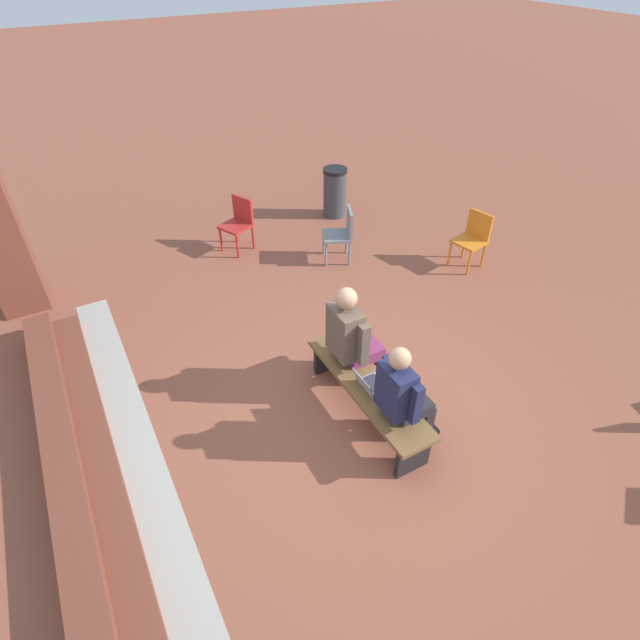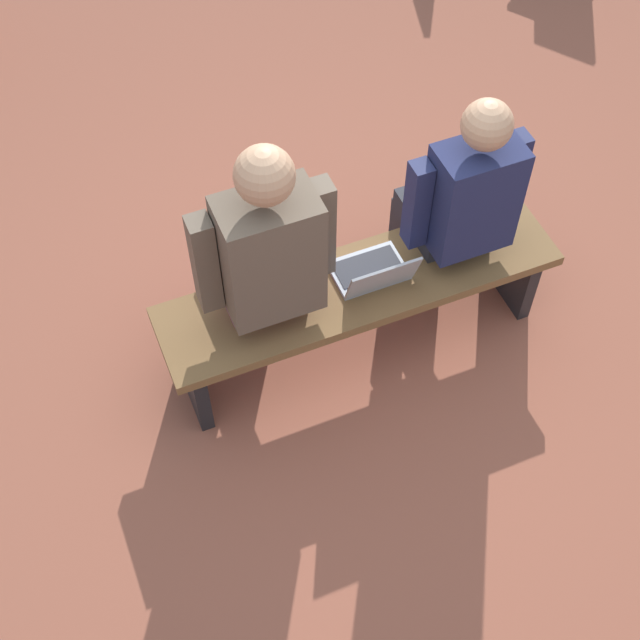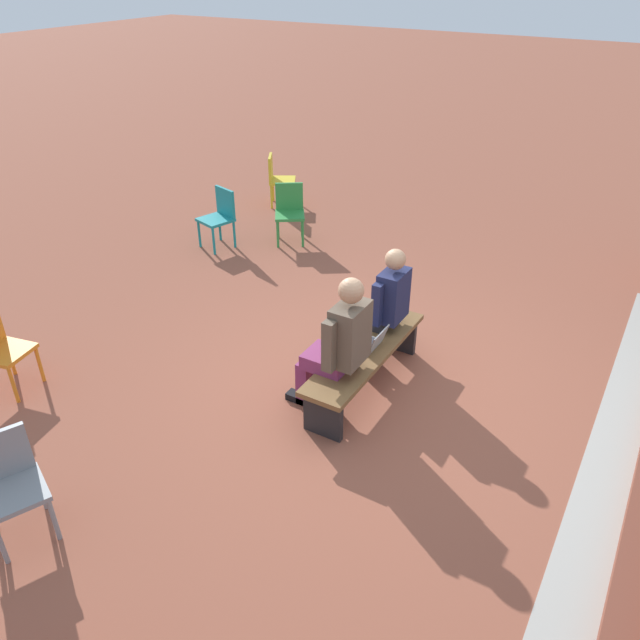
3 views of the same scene
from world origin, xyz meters
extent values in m
plane|color=brown|center=(0.00, 0.00, 0.00)|extent=(60.00, 60.00, 0.00)
cube|color=#A8A399|center=(0.06, 2.23, 0.00)|extent=(7.04, 0.40, 0.01)
cube|color=brown|center=(0.06, 2.73, 0.07)|extent=(6.24, 0.60, 0.15)
cube|color=brown|center=(0.06, 2.88, 0.22)|extent=(6.24, 0.30, 0.15)
cube|color=brown|center=(0.06, -0.03, 0.42)|extent=(1.80, 0.44, 0.05)
cube|color=black|center=(-0.74, -0.03, 0.20)|extent=(0.06, 0.37, 0.40)
cube|color=black|center=(0.86, -0.03, 0.20)|extent=(0.06, 0.37, 0.40)
cube|color=#232328|center=(-0.42, -0.20, 0.51)|extent=(0.31, 0.37, 0.13)
cube|color=#232328|center=(-0.50, -0.38, 0.23)|extent=(0.10, 0.11, 0.45)
cube|color=black|center=(-0.50, -0.44, 0.03)|extent=(0.10, 0.22, 0.06)
cube|color=#232328|center=(-0.33, -0.38, 0.23)|extent=(0.10, 0.11, 0.45)
cube|color=black|center=(-0.33, -0.44, 0.03)|extent=(0.10, 0.22, 0.06)
cube|color=#1E2347|center=(-0.42, 0.01, 0.83)|extent=(0.35, 0.22, 0.52)
cube|color=maroon|center=(-0.42, -0.11, 0.79)|extent=(0.05, 0.01, 0.31)
cube|color=#1E2347|center=(-0.64, -0.06, 0.81)|extent=(0.08, 0.09, 0.44)
cube|color=#1E2347|center=(-0.20, -0.06, 0.81)|extent=(0.08, 0.09, 0.44)
sphere|color=tan|center=(-0.42, 0.01, 1.21)|extent=(0.20, 0.20, 0.20)
cube|color=#7F2D5B|center=(0.47, -0.21, 0.51)|extent=(0.34, 0.40, 0.14)
cube|color=#7F2D5B|center=(0.38, -0.42, 0.23)|extent=(0.11, 0.12, 0.45)
cube|color=black|center=(0.38, -0.48, 0.04)|extent=(0.11, 0.24, 0.07)
cube|color=#7F2D5B|center=(0.56, -0.42, 0.23)|extent=(0.11, 0.12, 0.45)
cube|color=black|center=(0.56, -0.48, 0.04)|extent=(0.11, 0.24, 0.07)
cube|color=brown|center=(0.47, 0.01, 0.86)|extent=(0.38, 0.24, 0.57)
cube|color=brown|center=(0.23, -0.06, 0.84)|extent=(0.09, 0.10, 0.48)
cube|color=brown|center=(0.71, -0.06, 0.84)|extent=(0.09, 0.10, 0.48)
sphere|color=tan|center=(0.47, 0.01, 1.29)|extent=(0.22, 0.22, 0.22)
cube|color=#9EA0A5|center=(0.00, -0.07, 0.46)|extent=(0.32, 0.22, 0.02)
cube|color=#2D2D33|center=(0.00, -0.08, 0.47)|extent=(0.29, 0.15, 0.00)
cube|color=#9EA0A5|center=(0.00, 0.07, 0.57)|extent=(0.32, 0.07, 0.19)
cube|color=#33519E|center=(0.00, 0.06, 0.57)|extent=(0.28, 0.06, 0.17)
cube|color=gray|center=(2.93, -1.35, 0.42)|extent=(0.55, 0.55, 0.04)
cube|color=gray|center=(2.86, -1.53, 0.64)|extent=(0.38, 0.20, 0.40)
cylinder|color=gray|center=(3.17, -1.26, 0.20)|extent=(0.04, 0.04, 0.40)
cylinder|color=gray|center=(2.84, -1.11, 0.20)|extent=(0.04, 0.04, 0.40)
cylinder|color=gray|center=(3.03, -1.59, 0.20)|extent=(0.04, 0.04, 0.40)
cylinder|color=gray|center=(2.70, -1.44, 0.20)|extent=(0.04, 0.04, 0.40)
cube|color=orange|center=(1.82, -2.99, 0.42)|extent=(0.50, 0.50, 0.04)
cube|color=orange|center=(1.86, -3.18, 0.64)|extent=(0.40, 0.12, 0.40)
cylinder|color=orange|center=(1.96, -2.78, 0.20)|extent=(0.04, 0.04, 0.40)
cylinder|color=orange|center=(1.60, -2.85, 0.20)|extent=(0.04, 0.04, 0.40)
cylinder|color=orange|center=(2.03, -3.13, 0.20)|extent=(0.04, 0.04, 0.40)
cylinder|color=orange|center=(1.68, -3.20, 0.20)|extent=(0.04, 0.04, 0.40)
cube|color=red|center=(3.96, -0.11, 0.42)|extent=(0.56, 0.56, 0.04)
cube|color=red|center=(4.04, -0.29, 0.64)|extent=(0.38, 0.20, 0.40)
cylinder|color=red|center=(4.05, 0.12, 0.20)|extent=(0.04, 0.04, 0.40)
cylinder|color=red|center=(3.73, -0.03, 0.20)|extent=(0.04, 0.04, 0.40)
cylinder|color=red|center=(4.20, -0.20, 0.20)|extent=(0.04, 0.04, 0.40)
cylinder|color=red|center=(3.88, -0.35, 0.20)|extent=(0.04, 0.04, 0.40)
cylinder|color=#383D42|center=(4.28, -2.10, 0.40)|extent=(0.40, 0.40, 0.80)
cylinder|color=black|center=(4.28, -2.10, 0.83)|extent=(0.42, 0.42, 0.06)
camera|label=1|loc=(-2.84, 2.13, 4.15)|focal=28.00mm
camera|label=2|loc=(1.14, 2.13, 3.49)|focal=50.00mm
camera|label=3|loc=(4.54, 2.13, 3.73)|focal=35.00mm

